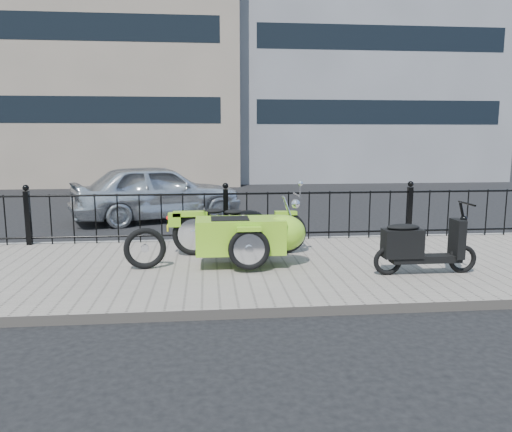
{
  "coord_description": "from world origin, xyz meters",
  "views": [
    {
      "loc": [
        -0.34,
        -7.76,
        2.05
      ],
      "look_at": [
        0.42,
        -0.1,
        0.8
      ],
      "focal_mm": 35.0,
      "sensor_mm": 36.0,
      "label": 1
    }
  ],
  "objects": [
    {
      "name": "motorcycle_sidecar",
      "position": [
        0.32,
        -0.41,
        0.59
      ],
      "size": [
        2.28,
        1.48,
        0.98
      ],
      "color": "black",
      "rests_on": "sidewalk"
    },
    {
      "name": "building_tan",
      "position": [
        -6.0,
        15.99,
        6.0
      ],
      "size": [
        14.0,
        8.01,
        12.0
      ],
      "color": "gray",
      "rests_on": "ground"
    },
    {
      "name": "sidewalk",
      "position": [
        0.0,
        -0.5,
        0.06
      ],
      "size": [
        30.0,
        3.8,
        0.12
      ],
      "primitive_type": "cube",
      "color": "slate",
      "rests_on": "ground"
    },
    {
      "name": "curb",
      "position": [
        0.0,
        1.44,
        0.06
      ],
      "size": [
        30.0,
        0.1,
        0.12
      ],
      "primitive_type": "cube",
      "color": "gray",
      "rests_on": "ground"
    },
    {
      "name": "iron_fence",
      "position": [
        0.0,
        1.3,
        0.59
      ],
      "size": [
        14.11,
        0.11,
        1.08
      ],
      "color": "black",
      "rests_on": "sidewalk"
    },
    {
      "name": "sedan_car",
      "position": [
        -1.53,
        4.46,
        0.69
      ],
      "size": [
        4.37,
        3.0,
        1.38
      ],
      "primitive_type": "imported",
      "rotation": [
        0.0,
        0.0,
        1.95
      ],
      "color": "silver",
      "rests_on": "ground"
    },
    {
      "name": "scooter",
      "position": [
        2.6,
        -1.22,
        0.51
      ],
      "size": [
        1.5,
        0.44,
        1.01
      ],
      "color": "black",
      "rests_on": "sidewalk"
    },
    {
      "name": "spare_tire",
      "position": [
        -1.25,
        -0.56,
        0.43
      ],
      "size": [
        0.62,
        0.2,
        0.61
      ],
      "primitive_type": "torus",
      "rotation": [
        1.57,
        0.0,
        0.19
      ],
      "color": "black",
      "rests_on": "sidewalk"
    },
    {
      "name": "building_grey",
      "position": [
        7.0,
        16.99,
        7.5
      ],
      "size": [
        12.0,
        8.01,
        15.0
      ],
      "color": "gray",
      "rests_on": "ground"
    },
    {
      "name": "ground",
      "position": [
        0.0,
        0.0,
        0.0
      ],
      "size": [
        120.0,
        120.0,
        0.0
      ],
      "primitive_type": "plane",
      "color": "black",
      "rests_on": "ground"
    }
  ]
}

